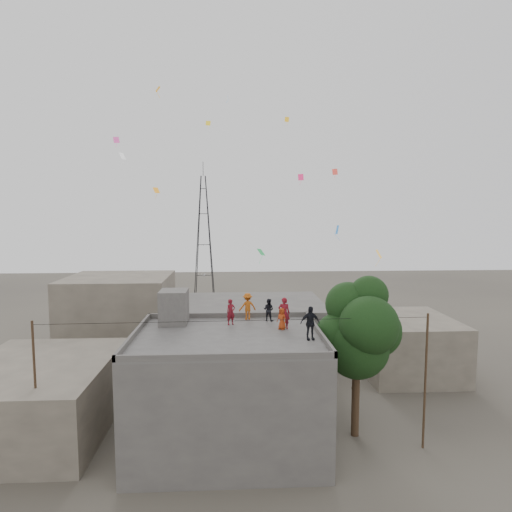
{
  "coord_description": "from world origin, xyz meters",
  "views": [
    {
      "loc": [
        0.36,
        -22.45,
        12.59
      ],
      "look_at": [
        1.67,
        2.76,
        10.09
      ],
      "focal_mm": 30.0,
      "sensor_mm": 36.0,
      "label": 1
    }
  ],
  "objects_px": {
    "stair_head_box": "(174,307)",
    "tree": "(360,330)",
    "transmission_tower": "(204,238)",
    "person_red_adult": "(284,313)",
    "person_dark_adult": "(310,323)"
  },
  "relations": [
    {
      "from": "stair_head_box",
      "to": "tree",
      "type": "relative_size",
      "value": 0.22
    },
    {
      "from": "stair_head_box",
      "to": "transmission_tower",
      "type": "distance_m",
      "value": 37.46
    },
    {
      "from": "transmission_tower",
      "to": "person_red_adult",
      "type": "bearing_deg",
      "value": -79.55
    },
    {
      "from": "stair_head_box",
      "to": "person_dark_adult",
      "type": "height_order",
      "value": "stair_head_box"
    },
    {
      "from": "transmission_tower",
      "to": "person_dark_adult",
      "type": "height_order",
      "value": "transmission_tower"
    },
    {
      "from": "person_dark_adult",
      "to": "transmission_tower",
      "type": "bearing_deg",
      "value": 94.76
    },
    {
      "from": "person_dark_adult",
      "to": "tree",
      "type": "bearing_deg",
      "value": 21.15
    },
    {
      "from": "transmission_tower",
      "to": "tree",
      "type": "bearing_deg",
      "value": -73.91
    },
    {
      "from": "person_red_adult",
      "to": "transmission_tower",
      "type": "bearing_deg",
      "value": -70.57
    },
    {
      "from": "stair_head_box",
      "to": "person_red_adult",
      "type": "height_order",
      "value": "stair_head_box"
    },
    {
      "from": "transmission_tower",
      "to": "person_red_adult",
      "type": "relative_size",
      "value": 11.08
    },
    {
      "from": "person_red_adult",
      "to": "tree",
      "type": "bearing_deg",
      "value": -178.0
    },
    {
      "from": "stair_head_box",
      "to": "person_red_adult",
      "type": "bearing_deg",
      "value": -13.17
    },
    {
      "from": "tree",
      "to": "person_dark_adult",
      "type": "xyz_separation_m",
      "value": [
        -3.1,
        -1.63,
        0.87
      ]
    },
    {
      "from": "tree",
      "to": "person_red_adult",
      "type": "height_order",
      "value": "tree"
    }
  ]
}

